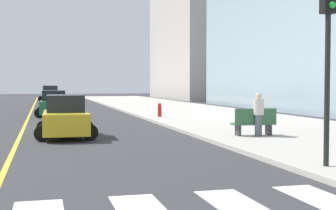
{
  "coord_description": "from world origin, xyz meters",
  "views": [
    {
      "loc": [
        1.02,
        -3.59,
        2.27
      ],
      "look_at": [
        9.41,
        28.89,
        0.8
      ],
      "focal_mm": 51.57,
      "sensor_mm": 36.0,
      "label": 1
    }
  ],
  "objects": [
    {
      "name": "park_bench",
      "position": [
        9.38,
        14.64,
        0.69
      ],
      "size": [
        1.81,
        0.6,
        1.12
      ],
      "rotation": [
        0.0,
        0.0,
        1.55
      ],
      "color": "#33603D",
      "rests_on": "sidewalk_kerb_east"
    },
    {
      "name": "parking_garage_concrete",
      "position": [
        28.28,
        67.92,
        11.36
      ],
      "size": [
        18.0,
        24.0,
        22.72
      ],
      "primitive_type": "cube",
      "color": "#B2ADA3",
      "rests_on": "ground"
    },
    {
      "name": "car_yellow_nearest",
      "position": [
        1.91,
        17.24,
        0.84
      ],
      "size": [
        2.58,
        4.07,
        1.8
      ],
      "rotation": [
        0.0,
        0.0,
        3.12
      ],
      "color": "gold",
      "rests_on": "ground"
    },
    {
      "name": "pedestrian_waiting_east",
      "position": [
        9.47,
        14.41,
        1.12
      ],
      "size": [
        0.43,
        0.43,
        1.75
      ],
      "rotation": [
        0.0,
        0.0,
        3.74
      ],
      "color": "slate",
      "rests_on": "sidewalk_kerb_east"
    },
    {
      "name": "traffic_light_near_corner",
      "position": [
        8.07,
        7.36,
        3.6
      ],
      "size": [
        0.36,
        0.41,
        4.91
      ],
      "rotation": [
        0.0,
        0.0,
        3.14
      ],
      "color": "black",
      "rests_on": "sidewalk_kerb_east"
    },
    {
      "name": "sidewalk_kerb_east",
      "position": [
        12.2,
        20.0,
        0.07
      ],
      "size": [
        10.0,
        120.0,
        0.15
      ],
      "primitive_type": "cube",
      "color": "#B2ADA3",
      "rests_on": "ground"
    },
    {
      "name": "fire_hydrant",
      "position": [
        8.28,
        26.68,
        0.58
      ],
      "size": [
        0.26,
        0.26,
        0.89
      ],
      "color": "red",
      "rests_on": "sidewalk_kerb_east"
    },
    {
      "name": "car_green_fourth",
      "position": [
        1.7,
        30.93,
        0.85
      ],
      "size": [
        2.63,
        4.13,
        1.82
      ],
      "rotation": [
        0.0,
        0.0,
        3.1
      ],
      "color": "#236B42",
      "rests_on": "ground"
    },
    {
      "name": "car_gray_third",
      "position": [
        1.79,
        58.66,
        0.97
      ],
      "size": [
        3.0,
        4.69,
        2.07
      ],
      "rotation": [
        0.0,
        0.0,
        3.18
      ],
      "color": "slate",
      "rests_on": "ground"
    },
    {
      "name": "lane_divider_paint",
      "position": [
        0.0,
        40.0,
        0.01
      ],
      "size": [
        0.16,
        80.0,
        0.01
      ],
      "primitive_type": "cube",
      "color": "yellow",
      "rests_on": "ground"
    }
  ]
}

